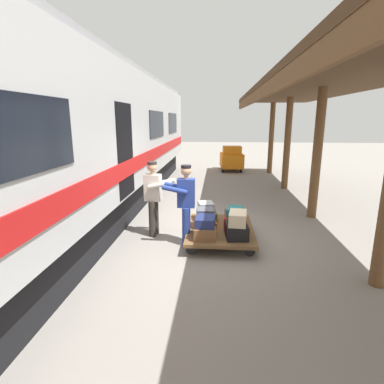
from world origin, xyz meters
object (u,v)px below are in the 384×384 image
suitcase_gray_aluminum (206,207)px  suitcase_slate_roller (205,214)px  suitcase_orange_carryall (206,224)px  baggage_tug (232,159)px  train_car (58,145)px  suitcase_navy_fabric (205,221)px  suitcase_olive_duffel (207,216)px  porter_in_overalls (185,202)px  suitcase_cream_canvas (238,218)px  suitcase_red_plastic (235,222)px  suitcase_brown_leather (205,231)px  luggage_cart (220,230)px  porter_by_door (154,196)px  suitcase_burgundy_valise (234,216)px  suitcase_teal_softside (235,212)px  suitcase_black_hardshell (237,231)px

suitcase_gray_aluminum → suitcase_slate_roller: 0.52m
suitcase_orange_carryall → baggage_tug: 9.47m
train_car → baggage_tug: size_ratio=11.51×
suitcase_navy_fabric → suitcase_olive_duffel: bearing=-89.2°
porter_in_overalls → suitcase_cream_canvas: bearing=165.4°
train_car → suitcase_slate_roller: train_car is taller
suitcase_orange_carryall → suitcase_navy_fabric: (-0.02, 0.56, 0.25)m
suitcase_gray_aluminum → suitcase_cream_canvas: (-0.68, 1.11, 0.10)m
suitcase_red_plastic → baggage_tug: size_ratio=0.30×
suitcase_brown_leather → suitcase_gray_aluminum: (0.02, -1.10, 0.19)m
baggage_tug → suitcase_slate_roller: bearing=84.1°
suitcase_brown_leather → train_car: bearing=-10.9°
suitcase_gray_aluminum → suitcase_cream_canvas: 1.30m
suitcase_brown_leather → suitcase_red_plastic: size_ratio=1.11×
luggage_cart → suitcase_slate_roller: suitcase_slate_roller is taller
luggage_cart → porter_by_door: (1.50, -0.18, 0.69)m
suitcase_navy_fabric → porter_by_door: size_ratio=0.29×
suitcase_burgundy_valise → suitcase_olive_duffel: bearing=0.0°
train_car → suitcase_red_plastic: size_ratio=38.65×
suitcase_navy_fabric → porter_in_overalls: 0.61m
train_car → suitcase_teal_softside: bearing=179.1°
suitcase_teal_softside → suitcase_cream_canvas: (-0.03, 0.57, 0.04)m
suitcase_burgundy_valise → porter_by_door: 1.94m
suitcase_gray_aluminum → suitcase_teal_softside: 0.85m
suitcase_gray_aluminum → suitcase_red_plastic: bearing=140.0°
suitcase_black_hardshell → suitcase_navy_fabric: suitcase_navy_fabric is taller
suitcase_olive_duffel → suitcase_teal_softside: (-0.63, 0.53, 0.28)m
suitcase_gray_aluminum → suitcase_cream_canvas: size_ratio=0.79×
train_car → suitcase_gray_aluminum: size_ratio=48.63×
suitcase_red_plastic → porter_in_overalls: porter_in_overalls is taller
suitcase_gray_aluminum → baggage_tug: baggage_tug is taller
luggage_cart → porter_by_door: 1.66m
suitcase_slate_roller → porter_by_door: porter_by_door is taller
suitcase_brown_leather → suitcase_navy_fabric: 0.22m
luggage_cart → suitcase_cream_canvas: suitcase_cream_canvas is taller
suitcase_gray_aluminum → luggage_cart: bearing=121.6°
train_car → suitcase_cream_canvas: 4.19m
train_car → suitcase_teal_softside: (-3.88, 0.06, -1.41)m
train_car → suitcase_black_hardshell: 4.28m
porter_in_overalls → suitcase_olive_duffel: bearing=-117.5°
suitcase_teal_softside → suitcase_red_plastic: bearing=125.6°
luggage_cart → suitcase_olive_duffel: size_ratio=4.28×
suitcase_orange_carryall → suitcase_teal_softside: (-0.63, -0.02, 0.29)m
suitcase_burgundy_valise → suitcase_cream_canvas: bearing=90.8°
suitcase_brown_leather → suitcase_teal_softside: (-0.63, -0.57, 0.26)m
suitcase_slate_roller → suitcase_brown_leather: bearing=91.8°
suitcase_brown_leather → suitcase_navy_fabric: size_ratio=1.19×
suitcase_navy_fabric → suitcase_slate_roller: (0.03, -0.59, -0.03)m
suitcase_olive_duffel → suitcase_slate_roller: 0.55m
suitcase_burgundy_valise → suitcase_brown_leather: bearing=59.5°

